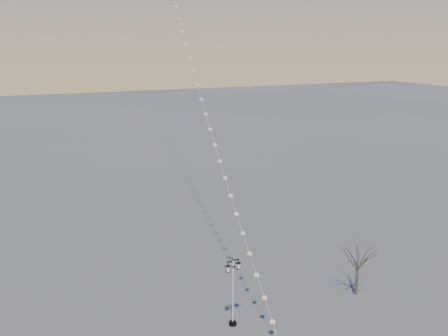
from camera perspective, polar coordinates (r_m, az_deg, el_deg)
street_lamp at (r=28.53m, az=1.09°, el=-14.43°), size 1.10×0.48×4.36m
bare_tree at (r=32.80m, az=16.01°, el=-10.37°), size 2.36×2.36×3.91m
kite_train at (r=43.94m, az=-4.92°, el=18.73°), size 5.54×45.03×38.99m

